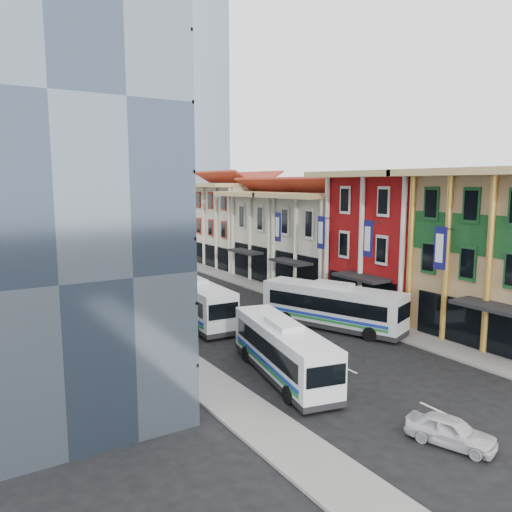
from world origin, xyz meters
TOP-DOWN VIEW (x-y plane):
  - ground at (0.00, 0.00)m, footprint 200.00×200.00m
  - sidewalk_right at (8.50, 22.00)m, footprint 3.00×90.00m
  - sidewalk_left at (-8.50, 22.00)m, footprint 3.00×90.00m
  - shophouse_red at (14.00, 17.00)m, footprint 8.00×10.00m
  - shophouse_cream_near at (14.00, 26.50)m, footprint 8.00×9.00m
  - shophouse_cream_mid at (14.00, 35.50)m, footprint 8.00×9.00m
  - shophouse_cream_far at (14.00, 46.00)m, footprint 8.00×12.00m
  - office_tower at (-17.00, 19.00)m, footprint 12.00×26.00m
  - bus_left_near at (-4.11, 8.90)m, footprint 4.65×11.08m
  - bus_left_far at (-3.57, 22.68)m, footprint 3.32×11.90m
  - bus_right at (5.01, 15.10)m, footprint 6.83×11.95m
  - sedan_left at (-2.35, -1.50)m, footprint 2.78×4.16m

SIDE VIEW (x-z plane):
  - ground at x=0.00m, z-range 0.00..0.00m
  - sidewalk_right at x=8.50m, z-range 0.00..0.15m
  - sidewalk_left at x=-8.50m, z-range 0.00..0.15m
  - sedan_left at x=-2.35m, z-range 0.00..1.31m
  - bus_left_near at x=-4.11m, z-range 0.00..3.46m
  - bus_right at x=5.01m, z-range 0.00..3.77m
  - bus_left_far at x=-3.57m, z-range 0.00..3.78m
  - shophouse_cream_near at x=14.00m, z-range 0.00..10.00m
  - shophouse_cream_mid at x=14.00m, z-range 0.00..10.00m
  - shophouse_cream_far at x=14.00m, z-range 0.00..11.00m
  - shophouse_red at x=14.00m, z-range 0.00..12.00m
  - office_tower at x=-17.00m, z-range 0.00..30.00m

